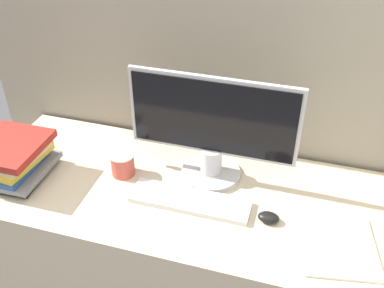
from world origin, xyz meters
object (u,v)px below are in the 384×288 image
(book_stack, at_px, (13,159))
(keyboard, at_px, (190,201))
(monitor, at_px, (212,132))
(coffee_cup, at_px, (123,164))
(mouse, at_px, (269,217))

(book_stack, bearing_deg, keyboard, 3.73)
(keyboard, height_order, book_stack, book_stack)
(monitor, xyz_separation_m, coffee_cup, (-0.33, -0.09, -0.15))
(mouse, relative_size, coffee_cup, 0.78)
(mouse, bearing_deg, monitor, 143.31)
(monitor, distance_m, mouse, 0.37)
(keyboard, relative_size, mouse, 5.87)
(keyboard, distance_m, book_stack, 0.69)
(monitor, distance_m, coffee_cup, 0.37)
(mouse, height_order, coffee_cup, coffee_cup)
(mouse, xyz_separation_m, book_stack, (-0.97, -0.03, 0.06))
(monitor, bearing_deg, book_stack, -162.73)
(mouse, distance_m, book_stack, 0.98)
(monitor, bearing_deg, keyboard, -99.71)
(book_stack, bearing_deg, monitor, 17.27)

